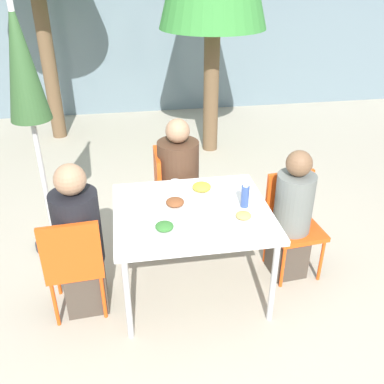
{
  "coord_description": "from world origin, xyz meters",
  "views": [
    {
      "loc": [
        -0.44,
        -2.64,
        2.38
      ],
      "look_at": [
        0.0,
        0.0,
        0.89
      ],
      "focal_mm": 40.0,
      "sensor_mm": 36.0,
      "label": 1
    }
  ],
  "objects_px": {
    "drinking_cup": "(175,186)",
    "person_left": "(80,244)",
    "chair_right": "(292,216)",
    "person_far": "(179,185)",
    "salad_bowl": "(151,190)",
    "chair_far": "(169,189)",
    "closed_umbrella": "(24,77)",
    "chair_left": "(74,260)",
    "bottle": "(245,196)",
    "person_right": "(292,218)"
  },
  "relations": [
    {
      "from": "chair_left",
      "to": "bottle",
      "type": "relative_size",
      "value": 4.54
    },
    {
      "from": "chair_left",
      "to": "salad_bowl",
      "type": "distance_m",
      "value": 0.78
    },
    {
      "from": "bottle",
      "to": "chair_left",
      "type": "bearing_deg",
      "value": -174.39
    },
    {
      "from": "person_left",
      "to": "chair_right",
      "type": "distance_m",
      "value": 1.7
    },
    {
      "from": "chair_left",
      "to": "bottle",
      "type": "height_order",
      "value": "bottle"
    },
    {
      "from": "person_right",
      "to": "bottle",
      "type": "bearing_deg",
      "value": 6.46
    },
    {
      "from": "chair_right",
      "to": "person_far",
      "type": "relative_size",
      "value": 0.72
    },
    {
      "from": "salad_bowl",
      "to": "chair_left",
      "type": "bearing_deg",
      "value": -143.48
    },
    {
      "from": "bottle",
      "to": "drinking_cup",
      "type": "height_order",
      "value": "bottle"
    },
    {
      "from": "drinking_cup",
      "to": "salad_bowl",
      "type": "bearing_deg",
      "value": -175.77
    },
    {
      "from": "person_far",
      "to": "salad_bowl",
      "type": "bearing_deg",
      "value": -31.94
    },
    {
      "from": "person_left",
      "to": "closed_umbrella",
      "type": "xyz_separation_m",
      "value": [
        -0.34,
        0.83,
        1.0
      ]
    },
    {
      "from": "chair_far",
      "to": "closed_umbrella",
      "type": "xyz_separation_m",
      "value": [
        -1.08,
        -0.02,
        1.07
      ]
    },
    {
      "from": "person_right",
      "to": "closed_umbrella",
      "type": "bearing_deg",
      "value": -24.66
    },
    {
      "from": "person_far",
      "to": "closed_umbrella",
      "type": "bearing_deg",
      "value": -91.67
    },
    {
      "from": "chair_left",
      "to": "closed_umbrella",
      "type": "relative_size",
      "value": 0.4
    },
    {
      "from": "drinking_cup",
      "to": "closed_umbrella",
      "type": "bearing_deg",
      "value": 156.66
    },
    {
      "from": "chair_far",
      "to": "drinking_cup",
      "type": "height_order",
      "value": "chair_far"
    },
    {
      "from": "chair_right",
      "to": "bottle",
      "type": "relative_size",
      "value": 4.54
    },
    {
      "from": "bottle",
      "to": "closed_umbrella",
      "type": "bearing_deg",
      "value": 153.0
    },
    {
      "from": "closed_umbrella",
      "to": "person_left",
      "type": "bearing_deg",
      "value": -67.73
    },
    {
      "from": "person_left",
      "to": "person_right",
      "type": "xyz_separation_m",
      "value": [
        1.64,
        0.13,
        -0.03
      ]
    },
    {
      "from": "chair_left",
      "to": "person_right",
      "type": "xyz_separation_m",
      "value": [
        1.69,
        0.21,
        0.04
      ]
    },
    {
      "from": "person_left",
      "to": "drinking_cup",
      "type": "height_order",
      "value": "person_left"
    },
    {
      "from": "person_left",
      "to": "closed_umbrella",
      "type": "distance_m",
      "value": 1.35
    },
    {
      "from": "person_left",
      "to": "salad_bowl",
      "type": "distance_m",
      "value": 0.68
    },
    {
      "from": "chair_right",
      "to": "person_right",
      "type": "xyz_separation_m",
      "value": [
        -0.04,
        -0.08,
        0.04
      ]
    },
    {
      "from": "person_right",
      "to": "salad_bowl",
      "type": "distance_m",
      "value": 1.15
    },
    {
      "from": "chair_right",
      "to": "chair_far",
      "type": "distance_m",
      "value": 1.14
    },
    {
      "from": "person_left",
      "to": "person_far",
      "type": "height_order",
      "value": "person_left"
    },
    {
      "from": "chair_far",
      "to": "drinking_cup",
      "type": "bearing_deg",
      "value": -0.1
    },
    {
      "from": "chair_far",
      "to": "salad_bowl",
      "type": "relative_size",
      "value": 5.42
    },
    {
      "from": "chair_left",
      "to": "person_left",
      "type": "relative_size",
      "value": 0.71
    },
    {
      "from": "person_right",
      "to": "salad_bowl",
      "type": "bearing_deg",
      "value": -16.56
    },
    {
      "from": "chair_left",
      "to": "person_far",
      "type": "height_order",
      "value": "person_far"
    },
    {
      "from": "chair_right",
      "to": "person_far",
      "type": "height_order",
      "value": "person_far"
    },
    {
      "from": "person_right",
      "to": "drinking_cup",
      "type": "distance_m",
      "value": 0.97
    },
    {
      "from": "closed_umbrella",
      "to": "bottle",
      "type": "bearing_deg",
      "value": -27.0
    },
    {
      "from": "chair_far",
      "to": "salad_bowl",
      "type": "bearing_deg",
      "value": -21.77
    },
    {
      "from": "bottle",
      "to": "drinking_cup",
      "type": "bearing_deg",
      "value": 145.49
    },
    {
      "from": "chair_right",
      "to": "chair_far",
      "type": "xyz_separation_m",
      "value": [
        -0.95,
        0.64,
        0.0
      ]
    },
    {
      "from": "salad_bowl",
      "to": "person_right",
      "type": "bearing_deg",
      "value": -11.44
    },
    {
      "from": "chair_left",
      "to": "closed_umbrella",
      "type": "distance_m",
      "value": 1.44
    },
    {
      "from": "person_left",
      "to": "chair_right",
      "type": "xyz_separation_m",
      "value": [
        1.69,
        0.21,
        -0.07
      ]
    },
    {
      "from": "drinking_cup",
      "to": "person_left",
      "type": "bearing_deg",
      "value": -153.71
    },
    {
      "from": "chair_left",
      "to": "chair_right",
      "type": "distance_m",
      "value": 1.76
    },
    {
      "from": "chair_left",
      "to": "chair_far",
      "type": "distance_m",
      "value": 1.22
    },
    {
      "from": "chair_left",
      "to": "chair_right",
      "type": "height_order",
      "value": "same"
    },
    {
      "from": "bottle",
      "to": "salad_bowl",
      "type": "height_order",
      "value": "bottle"
    },
    {
      "from": "person_left",
      "to": "drinking_cup",
      "type": "distance_m",
      "value": 0.85
    }
  ]
}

